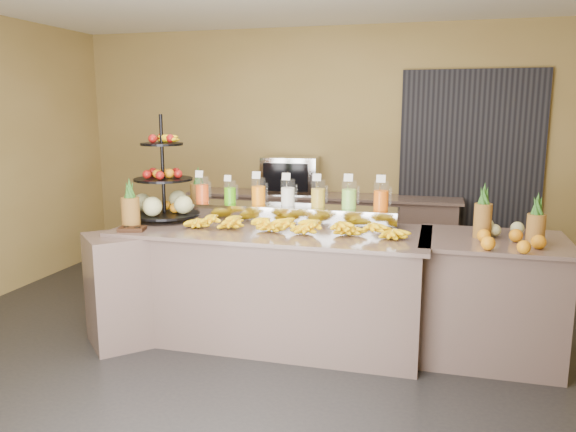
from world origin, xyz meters
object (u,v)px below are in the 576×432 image
at_px(fruit_stand, 168,193).
at_px(oven_warmer, 291,175).
at_px(pitcher_tray, 288,214).
at_px(banana_heap, 290,222).
at_px(right_fruit_pile, 507,233).
at_px(condiment_caddy, 132,229).

height_order(fruit_stand, oven_warmer, fruit_stand).
xyz_separation_m(pitcher_tray, fruit_stand, (-1.04, -0.13, 0.16)).
height_order(pitcher_tray, fruit_stand, fruit_stand).
relative_size(banana_heap, right_fruit_pile, 3.73).
xyz_separation_m(fruit_stand, condiment_caddy, (-0.07, -0.50, -0.22)).
bearing_deg(condiment_caddy, pitcher_tray, 29.61).
height_order(condiment_caddy, right_fruit_pile, right_fruit_pile).
bearing_deg(condiment_caddy, fruit_stand, 81.96).
bearing_deg(banana_heap, oven_warmer, 104.57).
xyz_separation_m(pitcher_tray, oven_warmer, (-0.42, 1.67, 0.13)).
bearing_deg(oven_warmer, pitcher_tray, -80.75).
bearing_deg(oven_warmer, right_fruit_pile, -47.89).
height_order(pitcher_tray, oven_warmer, oven_warmer).
distance_m(banana_heap, condiment_caddy, 1.25).
relative_size(condiment_caddy, oven_warmer, 0.32).
relative_size(fruit_stand, right_fruit_pile, 1.86).
distance_m(right_fruit_pile, oven_warmer, 2.92).
height_order(banana_heap, oven_warmer, oven_warmer).
height_order(pitcher_tray, banana_heap, banana_heap).
distance_m(pitcher_tray, oven_warmer, 1.73).
distance_m(fruit_stand, condiment_caddy, 0.55).
distance_m(pitcher_tray, right_fruit_pile, 1.74).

